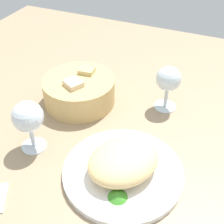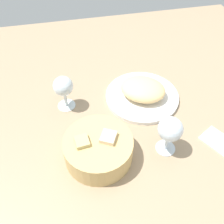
{
  "view_description": "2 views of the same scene",
  "coord_description": "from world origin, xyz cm",
  "px_view_note": "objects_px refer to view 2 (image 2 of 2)",
  "views": [
    {
      "loc": [
        -45.99,
        -23.31,
        51.57
      ],
      "look_at": [
        7.35,
        -0.2,
        4.73
      ],
      "focal_mm": 49.5,
      "sensor_mm": 36.0,
      "label": 1
    },
    {
      "loc": [
        18.21,
        52.04,
        62.53
      ],
      "look_at": [
        6.98,
        0.47,
        4.95
      ],
      "focal_mm": 40.55,
      "sensor_mm": 36.0,
      "label": 2
    }
  ],
  "objects_px": {
    "folded_napkin": "(221,142)",
    "plate": "(142,96)",
    "wine_glass_near": "(63,88)",
    "wine_glass_far": "(170,130)",
    "bread_basket": "(98,149)"
  },
  "relations": [
    {
      "from": "folded_napkin",
      "to": "wine_glass_near",
      "type": "bearing_deg",
      "value": -149.28
    },
    {
      "from": "folded_napkin",
      "to": "plate",
      "type": "bearing_deg",
      "value": -172.78
    },
    {
      "from": "plate",
      "to": "folded_napkin",
      "type": "bearing_deg",
      "value": 126.25
    },
    {
      "from": "wine_glass_near",
      "to": "folded_napkin",
      "type": "relative_size",
      "value": 1.11
    },
    {
      "from": "bread_basket",
      "to": "folded_napkin",
      "type": "relative_size",
      "value": 1.75
    },
    {
      "from": "plate",
      "to": "wine_glass_near",
      "type": "distance_m",
      "value": 0.27
    },
    {
      "from": "bread_basket",
      "to": "folded_napkin",
      "type": "bearing_deg",
      "value": 174.87
    },
    {
      "from": "plate",
      "to": "wine_glass_near",
      "type": "relative_size",
      "value": 2.08
    },
    {
      "from": "plate",
      "to": "wine_glass_near",
      "type": "height_order",
      "value": "wine_glass_near"
    },
    {
      "from": "wine_glass_near",
      "to": "plate",
      "type": "bearing_deg",
      "value": 176.22
    },
    {
      "from": "bread_basket",
      "to": "wine_glass_near",
      "type": "distance_m",
      "value": 0.24
    },
    {
      "from": "wine_glass_near",
      "to": "folded_napkin",
      "type": "bearing_deg",
      "value": 149.74
    },
    {
      "from": "wine_glass_near",
      "to": "folded_napkin",
      "type": "height_order",
      "value": "wine_glass_near"
    },
    {
      "from": "wine_glass_far",
      "to": "folded_napkin",
      "type": "bearing_deg",
      "value": 174.27
    },
    {
      "from": "wine_glass_near",
      "to": "wine_glass_far",
      "type": "height_order",
      "value": "wine_glass_far"
    }
  ]
}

